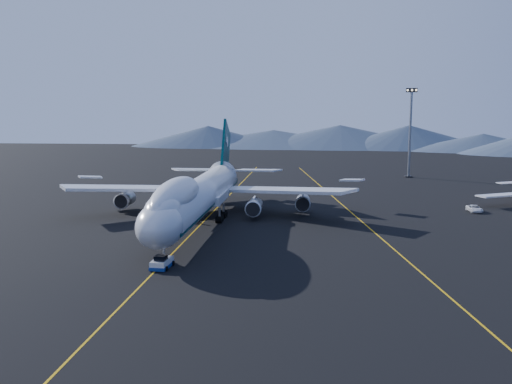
# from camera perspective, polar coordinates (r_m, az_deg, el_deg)

# --- Properties ---
(ground) EXTENTS (500.00, 500.00, 0.00)m
(ground) POSITION_cam_1_polar(r_m,az_deg,el_deg) (107.70, -5.60, -3.30)
(ground) COLOR black
(ground) RESTS_ON ground
(taxiway_line_main) EXTENTS (0.25, 220.00, 0.01)m
(taxiway_line_main) POSITION_cam_1_polar(r_m,az_deg,el_deg) (107.70, -5.60, -3.29)
(taxiway_line_main) COLOR #D9A10C
(taxiway_line_main) RESTS_ON ground
(taxiway_line_side) EXTENTS (28.08, 198.09, 0.01)m
(taxiway_line_side) POSITION_cam_1_polar(r_m,az_deg,el_deg) (115.87, 10.12, -2.57)
(taxiway_line_side) COLOR #D9A10C
(taxiway_line_side) RESTS_ON ground
(boeing_747) EXTENTS (59.62, 72.43, 19.37)m
(boeing_747) POSITION_cam_1_polar(r_m,az_deg,el_deg) (106.74, -5.64, -0.24)
(boeing_747) COLOR silver
(boeing_747) RESTS_ON ground
(pushback_tug) EXTENTS (2.77, 4.53, 1.91)m
(pushback_tug) POSITION_cam_1_polar(r_m,az_deg,el_deg) (79.49, -9.40, -7.08)
(pushback_tug) COLOR silver
(pushback_tug) RESTS_ON ground
(service_van) EXTENTS (2.68, 5.28, 1.43)m
(service_van) POSITION_cam_1_polar(r_m,az_deg,el_deg) (129.29, 21.01, -1.56)
(service_van) COLOR silver
(service_van) RESTS_ON ground
(floodlight_mast) EXTENTS (3.49, 2.62, 28.25)m
(floodlight_mast) POSITION_cam_1_polar(r_m,az_deg,el_deg) (188.43, 15.15, 5.76)
(floodlight_mast) COLOR black
(floodlight_mast) RESTS_ON ground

